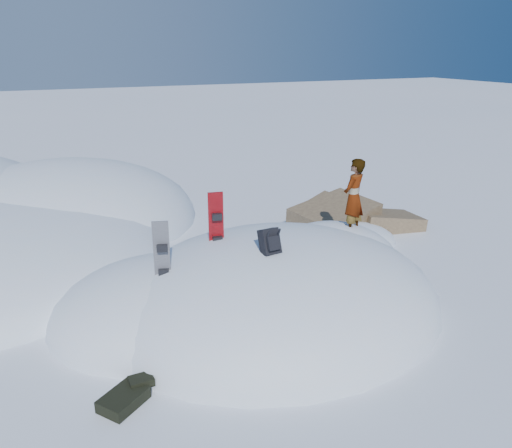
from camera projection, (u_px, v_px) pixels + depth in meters
name	position (u px, v px, depth m)	size (l,w,h in m)	color
ground	(275.00, 307.00, 10.30)	(120.00, 120.00, 0.00)	white
snow_mound	(263.00, 303.00, 10.44)	(8.00, 6.00, 3.00)	silver
rock_outcrop	(344.00, 233.00, 14.32)	(4.68, 4.41, 1.68)	olive
snowboard_red	(217.00, 230.00, 10.05)	(0.31, 0.19, 1.64)	red
snowboard_dark	(163.00, 262.00, 9.16)	(0.32, 0.25, 1.60)	black
backpack	(270.00, 242.00, 9.20)	(0.37, 0.45, 0.57)	black
gear_pile	(126.00, 396.00, 7.48)	(0.92, 0.79, 0.24)	black
person	(354.00, 197.00, 11.22)	(0.65, 0.42, 1.77)	slate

